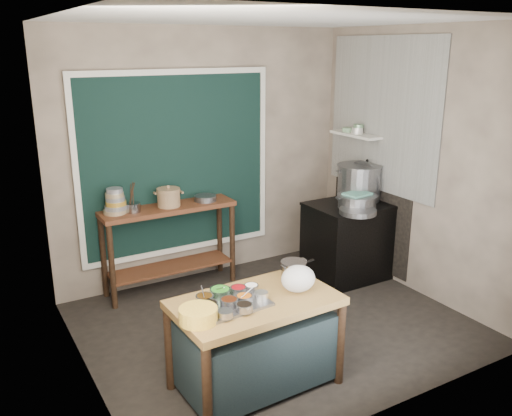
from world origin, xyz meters
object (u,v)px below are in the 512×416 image
prep_table (255,343)px  back_counter (170,248)px  utensil_cup (133,207)px  ceramic_crock (169,198)px  steamer (357,201)px  saucepan (294,268)px  yellow_basin (198,315)px  stove_block (349,242)px  stock_pot (359,182)px  condiment_tray (232,304)px

prep_table → back_counter: back_counter is taller
utensil_cup → ceramic_crock: bearing=0.9°
prep_table → steamer: bearing=28.7°
saucepan → utensil_cup: utensil_cup is taller
back_counter → yellow_basin: size_ratio=5.35×
stove_block → stock_pot: (0.18, 0.09, 0.66)m
prep_table → stock_pot: size_ratio=2.38×
saucepan → stock_pot: (1.68, 1.16, 0.28)m
yellow_basin → stock_pot: size_ratio=0.52×
ceramic_crock → steamer: size_ratio=0.58×
back_counter → ceramic_crock: 0.56m
saucepan → steamer: bearing=21.4°
stove_block → ceramic_crock: ceramic_crock is taller
saucepan → ceramic_crock: 1.85m
stove_block → saucepan: bearing=-144.5°
condiment_tray → stock_pot: bearing=30.4°
prep_table → utensil_cup: bearing=96.3°
saucepan → utensil_cup: size_ratio=1.40×
ceramic_crock → steamer: ceramic_crock is taller
stove_block → back_counter: bearing=159.0°
stove_block → condiment_tray: bearing=-149.3°
utensil_cup → ceramic_crock: size_ratio=0.61×
ceramic_crock → steamer: (1.85, -0.87, -0.09)m
prep_table → utensil_cup: (-0.29, 2.02, 0.62)m
back_counter → stock_pot: stock_pot is taller
stove_block → ceramic_crock: bearing=159.1°
prep_table → back_counter: size_ratio=0.86×
saucepan → stove_block: bearing=24.6°
prep_table → yellow_basin: (-0.52, -0.10, 0.43)m
condiment_tray → utensil_cup: utensil_cup is taller
stock_pot → yellow_basin: bearing=-151.0°
condiment_tray → yellow_basin: yellow_basin is taller
utensil_cup → steamer: utensil_cup is taller
stove_block → ceramic_crock: 2.11m
utensil_cup → stock_pot: 2.55m
back_counter → utensil_cup: 0.65m
back_counter → steamer: 2.11m
prep_table → yellow_basin: size_ratio=4.61×
condiment_tray → yellow_basin: (-0.32, -0.10, 0.04)m
prep_table → condiment_tray: 0.44m
yellow_basin → steamer: 2.79m
stove_block → condiment_tray: (-2.20, -1.30, 0.34)m
utensil_cup → steamer: (2.25, -0.86, -0.04)m
condiment_tray → stock_pot: stock_pot is taller
back_counter → utensil_cup: utensil_cup is taller
prep_table → condiment_tray: (-0.20, -0.00, 0.39)m
prep_table → saucepan: saucepan is taller
stove_block → utensil_cup: bearing=162.6°
back_counter → yellow_basin: back_counter is taller
prep_table → steamer: steamer is taller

